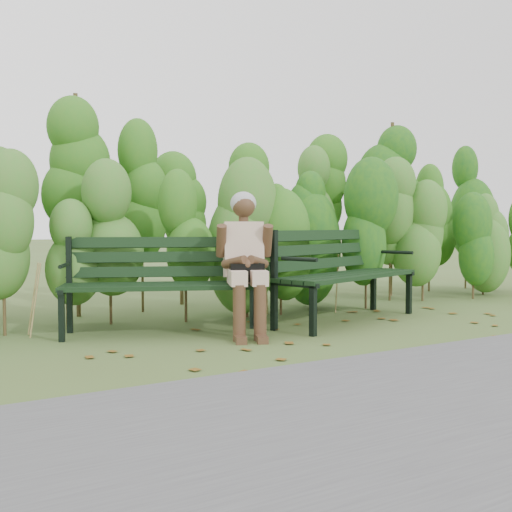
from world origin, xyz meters
TOP-DOWN VIEW (x-y plane):
  - ground at (0.00, 0.00)m, footprint 80.00×80.00m
  - footpath at (0.00, -2.20)m, footprint 60.00×2.50m
  - hedge_band at (0.00, 1.86)m, footprint 11.04×1.67m
  - leaf_litter at (0.13, -0.16)m, footprint 5.77×2.23m
  - bench_left at (-0.76, 0.84)m, footprint 1.96×1.26m
  - bench_right at (1.20, 0.59)m, footprint 2.10×1.24m
  - seated_woman at (-0.11, 0.37)m, footprint 0.64×0.86m

SIDE VIEW (x-z plane):
  - ground at x=0.00m, z-range 0.00..0.00m
  - leaf_litter at x=0.13m, z-range 0.00..0.01m
  - footpath at x=0.00m, z-range 0.00..0.01m
  - bench_left at x=-0.76m, z-range 0.08..1.02m
  - bench_right at x=1.20m, z-range 0.09..1.09m
  - seated_woman at x=-0.11m, z-range 0.09..1.46m
  - hedge_band at x=0.00m, z-range 0.05..2.47m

